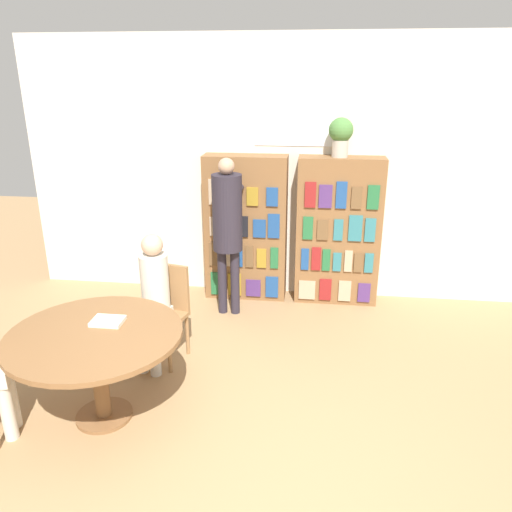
% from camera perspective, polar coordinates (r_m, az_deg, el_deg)
% --- Properties ---
extents(wall_back, '(6.40, 0.07, 3.00)m').
position_cam_1_polar(wall_back, '(5.87, 4.34, 9.64)').
color(wall_back, beige).
rests_on(wall_back, ground_plane).
extents(bookshelf_left, '(0.96, 0.34, 1.71)m').
position_cam_1_polar(bookshelf_left, '(5.88, -1.17, 3.15)').
color(bookshelf_left, brown).
rests_on(bookshelf_left, ground_plane).
extents(bookshelf_right, '(0.96, 0.34, 1.71)m').
position_cam_1_polar(bookshelf_right, '(5.83, 9.36, 2.74)').
color(bookshelf_right, brown).
rests_on(bookshelf_right, ground_plane).
extents(flower_vase, '(0.26, 0.26, 0.42)m').
position_cam_1_polar(flower_vase, '(5.61, 9.66, 13.54)').
color(flower_vase, '#B7AD9E').
rests_on(flower_vase, bookshelf_right).
extents(reading_table, '(1.31, 1.31, 0.75)m').
position_cam_1_polar(reading_table, '(4.00, -17.84, -9.77)').
color(reading_table, brown).
rests_on(reading_table, ground_plane).
extents(chair_left_side, '(0.48, 0.48, 0.91)m').
position_cam_1_polar(chair_left_side, '(4.77, -10.36, -5.80)').
color(chair_left_side, olive).
rests_on(chair_left_side, ground_plane).
extents(seated_reader_left, '(0.32, 0.39, 1.27)m').
position_cam_1_polar(seated_reader_left, '(4.54, -11.69, -4.34)').
color(seated_reader_left, beige).
rests_on(seated_reader_left, ground_plane).
extents(librarian_standing, '(0.32, 0.59, 1.76)m').
position_cam_1_polar(librarian_standing, '(5.36, -3.26, 4.05)').
color(librarian_standing, '#28232D').
rests_on(librarian_standing, ground_plane).
extents(open_book_on_table, '(0.24, 0.18, 0.03)m').
position_cam_1_polar(open_book_on_table, '(4.05, -16.59, -7.14)').
color(open_book_on_table, silver).
rests_on(open_book_on_table, reading_table).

